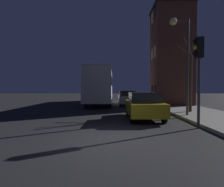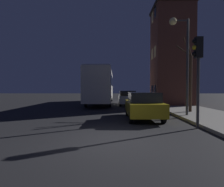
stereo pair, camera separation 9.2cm
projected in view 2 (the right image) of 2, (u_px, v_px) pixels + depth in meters
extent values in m
plane|color=black|center=(111.00, 141.00, 5.79)|extent=(120.00, 120.00, 0.00)
cube|color=brown|center=(171.00, 57.00, 18.05)|extent=(3.63, 3.53, 9.80)
cube|color=black|center=(172.00, 8.00, 17.91)|extent=(3.87, 3.77, 0.30)
cube|color=black|center=(155.00, 91.00, 17.54)|extent=(0.03, 0.70, 1.10)
cube|color=black|center=(152.00, 91.00, 18.81)|extent=(0.03, 0.70, 1.10)
cube|color=#F2D172|center=(155.00, 52.00, 17.43)|extent=(0.03, 0.70, 1.10)
cube|color=#F2D172|center=(152.00, 54.00, 18.70)|extent=(0.03, 0.70, 1.10)
cube|color=black|center=(155.00, 12.00, 17.33)|extent=(0.03, 0.70, 1.10)
cube|color=#F2D172|center=(152.00, 18.00, 18.60)|extent=(0.03, 0.70, 1.10)
cylinder|color=#38383A|center=(187.00, 67.00, 10.55)|extent=(0.14, 0.14, 5.79)
cylinder|color=#38383A|center=(180.00, 21.00, 10.48)|extent=(0.90, 0.09, 0.09)
sphere|color=#F9E08C|center=(173.00, 21.00, 10.49)|extent=(0.44, 0.44, 0.44)
cylinder|color=#38383A|center=(198.00, 93.00, 7.59)|extent=(0.12, 0.12, 3.07)
cube|color=black|center=(199.00, 47.00, 7.53)|extent=(0.30, 0.24, 0.90)
sphere|color=black|center=(194.00, 41.00, 7.53)|extent=(0.20, 0.20, 0.20)
sphere|color=yellow|center=(194.00, 48.00, 7.54)|extent=(0.20, 0.20, 0.20)
sphere|color=black|center=(194.00, 54.00, 7.54)|extent=(0.20, 0.20, 0.20)
cylinder|color=#473323|center=(190.00, 84.00, 12.16)|extent=(0.21, 0.21, 3.90)
cylinder|color=#473323|center=(189.00, 46.00, 11.87)|extent=(0.65, 0.59, 1.28)
cylinder|color=#473323|center=(183.00, 51.00, 12.49)|extent=(0.83, 0.92, 0.93)
cylinder|color=#473323|center=(187.00, 47.00, 12.03)|extent=(0.67, 0.21, 1.25)
cube|color=beige|center=(101.00, 86.00, 20.28)|extent=(2.46, 11.94, 3.22)
cube|color=black|center=(101.00, 81.00, 20.26)|extent=(2.48, 10.99, 1.16)
cube|color=#B2B2B2|center=(101.00, 71.00, 20.23)|extent=(2.34, 11.35, 0.12)
cylinder|color=black|center=(112.00, 98.00, 24.18)|extent=(0.18, 0.96, 0.96)
cylinder|color=black|center=(95.00, 98.00, 24.22)|extent=(0.18, 0.96, 0.96)
cylinder|color=black|center=(110.00, 102.00, 16.42)|extent=(0.18, 0.96, 0.96)
cylinder|color=black|center=(86.00, 102.00, 16.46)|extent=(0.18, 0.96, 0.96)
cube|color=olive|center=(143.00, 108.00, 10.05)|extent=(1.82, 3.95, 0.69)
cube|color=black|center=(144.00, 97.00, 9.83)|extent=(1.60, 2.05, 0.54)
cylinder|color=black|center=(152.00, 111.00, 11.33)|extent=(0.18, 0.62, 0.62)
cylinder|color=black|center=(127.00, 111.00, 11.35)|extent=(0.18, 0.62, 0.62)
cylinder|color=black|center=(163.00, 117.00, 8.76)|extent=(0.18, 0.62, 0.62)
cylinder|color=black|center=(131.00, 117.00, 8.79)|extent=(0.18, 0.62, 0.62)
cube|color=#B7BABF|center=(127.00, 99.00, 18.84)|extent=(1.77, 4.77, 0.72)
cube|color=black|center=(127.00, 93.00, 18.58)|extent=(1.56, 2.48, 0.53)
cylinder|color=black|center=(133.00, 101.00, 20.38)|extent=(0.18, 0.57, 0.57)
cylinder|color=black|center=(119.00, 101.00, 20.41)|extent=(0.18, 0.57, 0.57)
cylinder|color=black|center=(136.00, 103.00, 17.28)|extent=(0.18, 0.57, 0.57)
cylinder|color=black|center=(120.00, 103.00, 17.31)|extent=(0.18, 0.57, 0.57)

